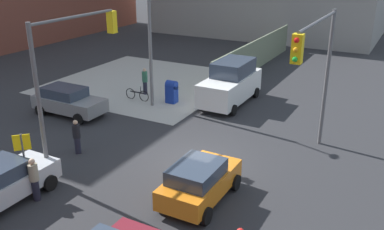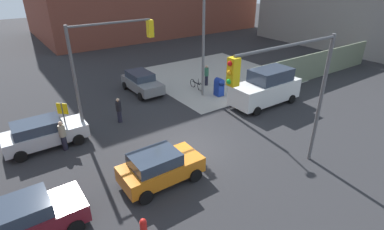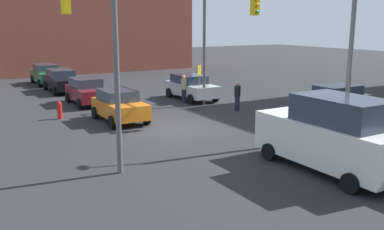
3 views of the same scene
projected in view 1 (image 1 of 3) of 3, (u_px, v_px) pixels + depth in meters
name	position (u px, v px, depth m)	size (l,w,h in m)	color
ground_plane	(196.00, 160.00, 19.42)	(120.00, 120.00, 0.00)	#28282B
sidewalk_corner	(144.00, 82.00, 30.80)	(12.00, 12.00, 0.01)	#9E9B93
construction_fence	(256.00, 55.00, 33.58)	(16.14, 0.12, 2.40)	slate
traffic_signal_nw_corner	(71.00, 62.00, 17.65)	(5.09, 0.36, 6.50)	#59595B
traffic_signal_se_corner	(318.00, 61.00, 17.47)	(6.17, 0.36, 6.50)	#59595B
street_lamp_corner	(154.00, 29.00, 24.31)	(1.11, 2.57, 8.00)	slate
warning_sign_two_way	(23.00, 152.00, 16.49)	(0.48, 0.48, 2.40)	#4C4C4C
mailbox_blue	(172.00, 91.00, 26.45)	(0.56, 0.64, 1.43)	navy
sedan_gray	(68.00, 101.00, 24.49)	(2.02, 4.26, 1.62)	slate
sedan_orange	(199.00, 181.00, 16.02)	(3.81, 2.02, 1.62)	orange
van_white_delivery	(231.00, 83.00, 26.28)	(5.40, 2.32, 2.62)	white
pedestrian_crossing	(77.00, 136.00, 19.78)	(0.36, 0.36, 1.67)	black
pedestrian_waiting	(34.00, 179.00, 16.03)	(0.36, 0.36, 1.75)	#9E937A
pedestrian_walking_north	(145.00, 81.00, 27.95)	(0.36, 0.36, 1.77)	#2D664C
bicycle_leaning_on_fence	(137.00, 95.00, 27.08)	(0.05, 1.75, 0.97)	black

